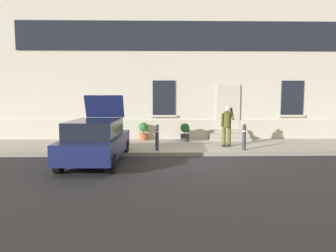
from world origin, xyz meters
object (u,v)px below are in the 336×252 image
(bollard_far_left, at_px, (157,136))
(planter_terracotta, at_px, (144,131))
(person_on_phone, at_px, (227,123))
(bollard_near_person, at_px, (244,136))
(hatchback_car_navy, at_px, (96,140))
(planter_olive, at_px, (102,131))
(planter_charcoal, at_px, (185,132))

(bollard_far_left, distance_m, planter_terracotta, 2.97)
(person_on_phone, xyz_separation_m, planter_terracotta, (-3.64, 2.08, -0.54))
(bollard_near_person, bearing_deg, hatchback_car_navy, -163.94)
(person_on_phone, distance_m, planter_olive, 5.99)
(person_on_phone, height_order, planter_olive, person_on_phone)
(hatchback_car_navy, relative_size, bollard_far_left, 3.94)
(bollard_near_person, xyz_separation_m, planter_terracotta, (-4.16, 2.88, -0.11))
(planter_terracotta, bearing_deg, person_on_phone, -29.75)
(hatchback_car_navy, bearing_deg, bollard_near_person, 16.06)
(bollard_far_left, xyz_separation_m, person_on_phone, (2.94, 0.80, 0.43))
(bollard_near_person, distance_m, planter_olive, 6.74)
(person_on_phone, relative_size, planter_charcoal, 2.02)
(planter_charcoal, bearing_deg, planter_olive, 175.96)
(bollard_near_person, height_order, bollard_far_left, same)
(hatchback_car_navy, bearing_deg, bollard_far_left, 37.58)
(hatchback_car_navy, height_order, planter_charcoal, hatchback_car_navy)
(planter_olive, distance_m, planter_charcoal, 4.00)
(bollard_far_left, height_order, person_on_phone, person_on_phone)
(hatchback_car_navy, relative_size, bollard_near_person, 3.94)
(planter_olive, xyz_separation_m, planter_terracotta, (2.00, 0.15, 0.00))
(planter_olive, height_order, planter_terracotta, same)
(planter_terracotta, height_order, planter_charcoal, same)
(planter_olive, bearing_deg, planter_terracotta, 4.27)
(planter_olive, bearing_deg, bollard_near_person, -23.95)
(bollard_far_left, relative_size, planter_terracotta, 1.22)
(hatchback_car_navy, height_order, bollard_near_person, hatchback_car_navy)
(person_on_phone, xyz_separation_m, planter_olive, (-5.64, 1.93, -0.54))
(hatchback_car_navy, xyz_separation_m, bollard_near_person, (5.53, 1.59, -0.09))
(person_on_phone, distance_m, planter_terracotta, 4.23)
(bollard_near_person, bearing_deg, person_on_phone, 122.90)
(hatchback_car_navy, xyz_separation_m, planter_terracotta, (1.37, 4.48, -0.19))
(hatchback_car_navy, xyz_separation_m, bollard_far_left, (2.07, 1.59, -0.09))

